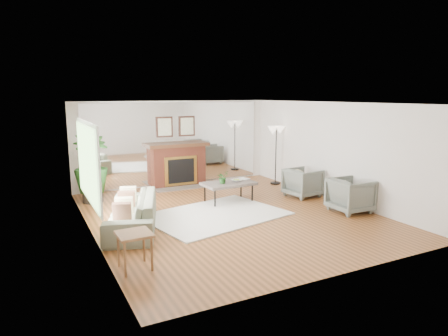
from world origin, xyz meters
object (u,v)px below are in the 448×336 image
armchair_front (351,195)px  floor_lamp (276,135)px  potted_ficus (91,166)px  fireplace (179,164)px  sofa (132,213)px  coffee_table (229,184)px  armchair_back (303,183)px  side_table (134,239)px

armchair_front → floor_lamp: (0.10, 3.23, 1.10)m
armchair_front → floor_lamp: bearing=0.0°
potted_ficus → floor_lamp: 5.34m
floor_lamp → fireplace: bearing=157.7°
sofa → armchair_front: bearing=95.8°
sofa → potted_ficus: (-0.38, 2.47, 0.59)m
fireplace → coffee_table: fireplace is taller
sofa → armchair_front: armchair_front is taller
floor_lamp → armchair_back: bearing=-97.3°
sofa → armchair_front: (4.82, -1.10, 0.06)m
fireplace → floor_lamp: (2.70, -1.11, 0.84)m
sofa → armchair_back: (4.71, 0.53, 0.04)m
armchair_back → coffee_table: bearing=73.2°
fireplace → armchair_front: bearing=-59.1°
floor_lamp → sofa: bearing=-156.6°
sofa → coffee_table: bearing=127.2°
fireplace → armchair_back: 3.69m
fireplace → armchair_front: 5.06m
potted_ficus → fireplace: bearing=16.4°
coffee_table → sofa: size_ratio=0.57×
potted_ficus → armchair_back: bearing=-20.8°
potted_ficus → floor_lamp: (5.30, -0.34, 0.57)m
fireplace → potted_ficus: 2.72m
fireplace → side_table: fireplace is taller
side_table → floor_lamp: size_ratio=0.33×
armchair_front → potted_ficus: (-5.20, 3.57, 0.53)m
potted_ficus → sofa: bearing=-81.2°
side_table → fireplace: bearing=62.8°
armchair_front → fireplace: bearing=32.7°
armchair_front → potted_ficus: size_ratio=0.50×
sofa → side_table: (-0.43, -1.91, 0.15)m
floor_lamp → side_table: bearing=-143.0°
coffee_table → side_table: bearing=-137.9°
fireplace → coffee_table: bearing=-79.0°
armchair_front → sofa: bearing=79.0°
sofa → floor_lamp: floor_lamp is taller
coffee_table → armchair_front: armchair_front is taller
coffee_table → armchair_front: bearing=-42.9°
coffee_table → side_table: side_table is taller
armchair_back → armchair_front: 1.63m
fireplace → floor_lamp: 3.04m
coffee_table → floor_lamp: bearing=28.7°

